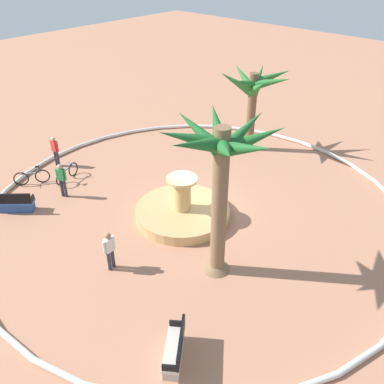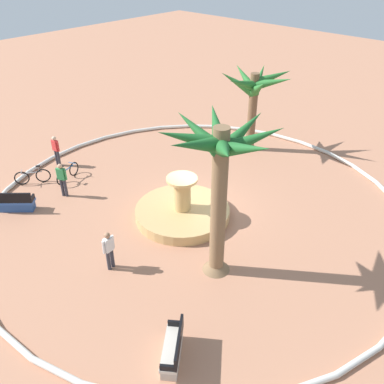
{
  "view_description": "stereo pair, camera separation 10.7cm",
  "coord_description": "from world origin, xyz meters",
  "px_view_note": "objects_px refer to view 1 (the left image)",
  "views": [
    {
      "loc": [
        11.46,
        10.2,
        10.52
      ],
      "look_at": [
        0.26,
        -0.0,
        1.0
      ],
      "focal_mm": 38.59,
      "sensor_mm": 36.0,
      "label": 1
    },
    {
      "loc": [
        11.38,
        10.28,
        10.52
      ],
      "look_at": [
        0.26,
        -0.0,
        1.0
      ],
      "focal_mm": 38.59,
      "sensor_mm": 36.0,
      "label": 2
    }
  ],
  "objects_px": {
    "bicycle_by_lamppost": "(32,177)",
    "palm_tree_by_curb": "(254,91)",
    "person_cyclist_helmet": "(62,179)",
    "fountain": "(182,211)",
    "palm_tree_near_fountain": "(220,165)",
    "bench_west": "(16,204)",
    "person_pedestrian_stroll": "(110,249)",
    "bench_east": "(175,351)",
    "bicycle_red_frame": "(67,173)",
    "person_cyclist_photo": "(55,150)"
  },
  "relations": [
    {
      "from": "bench_west",
      "to": "person_cyclist_helmet",
      "type": "xyz_separation_m",
      "value": [
        -2.11,
        0.53,
        0.6
      ]
    },
    {
      "from": "person_pedestrian_stroll",
      "to": "person_cyclist_helmet",
      "type": "bearing_deg",
      "value": -106.04
    },
    {
      "from": "palm_tree_by_curb",
      "to": "bench_east",
      "type": "relative_size",
      "value": 2.93
    },
    {
      "from": "fountain",
      "to": "bench_east",
      "type": "distance_m",
      "value": 7.09
    },
    {
      "from": "bench_west",
      "to": "person_pedestrian_stroll",
      "type": "bearing_deg",
      "value": 94.78
    },
    {
      "from": "palm_tree_by_curb",
      "to": "bicycle_by_lamppost",
      "type": "xyz_separation_m",
      "value": [
        10.41,
        -5.59,
        -3.0
      ]
    },
    {
      "from": "person_cyclist_helmet",
      "to": "person_pedestrian_stroll",
      "type": "relative_size",
      "value": 1.05
    },
    {
      "from": "bicycle_by_lamppost",
      "to": "person_cyclist_helmet",
      "type": "xyz_separation_m",
      "value": [
        -0.41,
        2.15,
        0.57
      ]
    },
    {
      "from": "palm_tree_near_fountain",
      "to": "bench_east",
      "type": "distance_m",
      "value": 5.68
    },
    {
      "from": "bench_west",
      "to": "person_pedestrian_stroll",
      "type": "xyz_separation_m",
      "value": [
        -0.51,
        6.09,
        0.56
      ]
    },
    {
      "from": "person_cyclist_helmet",
      "to": "person_pedestrian_stroll",
      "type": "distance_m",
      "value": 5.79
    },
    {
      "from": "person_cyclist_helmet",
      "to": "person_pedestrian_stroll",
      "type": "bearing_deg",
      "value": 73.96
    },
    {
      "from": "bicycle_red_frame",
      "to": "person_pedestrian_stroll",
      "type": "distance_m",
      "value": 7.23
    },
    {
      "from": "bicycle_red_frame",
      "to": "person_cyclist_photo",
      "type": "distance_m",
      "value": 1.86
    },
    {
      "from": "person_pedestrian_stroll",
      "to": "bicycle_red_frame",
      "type": "bearing_deg",
      "value": -110.73
    },
    {
      "from": "bench_east",
      "to": "bicycle_by_lamppost",
      "type": "bearing_deg",
      "value": -101.01
    },
    {
      "from": "bicycle_by_lamppost",
      "to": "person_cyclist_helmet",
      "type": "height_order",
      "value": "person_cyclist_helmet"
    },
    {
      "from": "bench_west",
      "to": "person_cyclist_helmet",
      "type": "relative_size",
      "value": 0.89
    },
    {
      "from": "bench_east",
      "to": "bench_west",
      "type": "height_order",
      "value": "same"
    },
    {
      "from": "bicycle_red_frame",
      "to": "fountain",
      "type": "bearing_deg",
      "value": 103.73
    },
    {
      "from": "bench_east",
      "to": "palm_tree_by_curb",
      "type": "bearing_deg",
      "value": -152.91
    },
    {
      "from": "fountain",
      "to": "person_cyclist_helmet",
      "type": "bearing_deg",
      "value": -64.32
    },
    {
      "from": "bicycle_red_frame",
      "to": "palm_tree_near_fountain",
      "type": "bearing_deg",
      "value": 89.92
    },
    {
      "from": "fountain",
      "to": "bicycle_by_lamppost",
      "type": "bearing_deg",
      "value": -68.37
    },
    {
      "from": "fountain",
      "to": "bench_west",
      "type": "relative_size",
      "value": 2.72
    },
    {
      "from": "bench_west",
      "to": "palm_tree_near_fountain",
      "type": "bearing_deg",
      "value": 108.72
    },
    {
      "from": "bench_east",
      "to": "person_pedestrian_stroll",
      "type": "bearing_deg",
      "value": -104.86
    },
    {
      "from": "fountain",
      "to": "palm_tree_by_curb",
      "type": "bearing_deg",
      "value": -166.37
    },
    {
      "from": "palm_tree_near_fountain",
      "to": "bicycle_red_frame",
      "type": "xyz_separation_m",
      "value": [
        -0.01,
        -9.65,
        -3.99
      ]
    },
    {
      "from": "bench_west",
      "to": "person_cyclist_photo",
      "type": "height_order",
      "value": "person_cyclist_photo"
    },
    {
      "from": "fountain",
      "to": "palm_tree_near_fountain",
      "type": "distance_m",
      "value": 5.43
    },
    {
      "from": "bicycle_by_lamppost",
      "to": "palm_tree_by_curb",
      "type": "bearing_deg",
      "value": 151.77
    },
    {
      "from": "palm_tree_near_fountain",
      "to": "bench_west",
      "type": "xyz_separation_m",
      "value": [
        3.05,
        -8.99,
        -4.03
      ]
    },
    {
      "from": "bench_west",
      "to": "person_cyclist_helmet",
      "type": "bearing_deg",
      "value": 165.92
    },
    {
      "from": "palm_tree_near_fountain",
      "to": "bench_east",
      "type": "xyz_separation_m",
      "value": [
        3.71,
        1.5,
        -4.03
      ]
    },
    {
      "from": "fountain",
      "to": "bicycle_by_lamppost",
      "type": "height_order",
      "value": "fountain"
    },
    {
      "from": "palm_tree_near_fountain",
      "to": "bench_east",
      "type": "height_order",
      "value": "palm_tree_near_fountain"
    },
    {
      "from": "bicycle_red_frame",
      "to": "bicycle_by_lamppost",
      "type": "distance_m",
      "value": 1.67
    },
    {
      "from": "bench_west",
      "to": "bicycle_red_frame",
      "type": "distance_m",
      "value": 3.13
    },
    {
      "from": "palm_tree_near_fountain",
      "to": "palm_tree_by_curb",
      "type": "distance_m",
      "value": 10.41
    },
    {
      "from": "bench_east",
      "to": "bicycle_red_frame",
      "type": "xyz_separation_m",
      "value": [
        -3.72,
        -11.15,
        0.04
      ]
    },
    {
      "from": "palm_tree_by_curb",
      "to": "bicycle_red_frame",
      "type": "distance_m",
      "value": 10.59
    },
    {
      "from": "palm_tree_near_fountain",
      "to": "person_pedestrian_stroll",
      "type": "xyz_separation_m",
      "value": [
        2.54,
        -2.9,
        -3.47
      ]
    },
    {
      "from": "bench_west",
      "to": "bicycle_red_frame",
      "type": "relative_size",
      "value": 0.92
    },
    {
      "from": "bicycle_red_frame",
      "to": "person_cyclist_photo",
      "type": "bearing_deg",
      "value": -106.35
    },
    {
      "from": "palm_tree_by_curb",
      "to": "bench_east",
      "type": "bearing_deg",
      "value": 27.09
    },
    {
      "from": "person_cyclist_photo",
      "to": "person_pedestrian_stroll",
      "type": "relative_size",
      "value": 1.04
    },
    {
      "from": "fountain",
      "to": "bicycle_red_frame",
      "type": "distance_m",
      "value": 6.62
    },
    {
      "from": "fountain",
      "to": "palm_tree_by_curb",
      "type": "xyz_separation_m",
      "value": [
        -7.47,
        -1.81,
        3.09
      ]
    },
    {
      "from": "palm_tree_near_fountain",
      "to": "bicycle_by_lamppost",
      "type": "bearing_deg",
      "value": -82.75
    }
  ]
}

